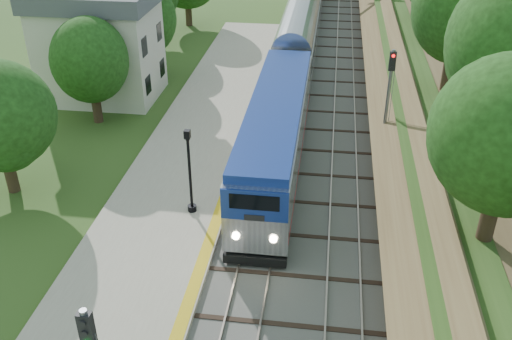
# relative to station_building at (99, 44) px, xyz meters

# --- Properties ---
(trackbed) EXTENTS (9.50, 170.00, 0.28)m
(trackbed) POSITION_rel_station_building_xyz_m (16.00, 30.00, -4.02)
(trackbed) COLOR #4C4944
(trackbed) RESTS_ON ground
(platform) EXTENTS (6.40, 68.00, 0.38)m
(platform) POSITION_rel_station_building_xyz_m (8.80, -14.00, -3.90)
(platform) COLOR #A29782
(platform) RESTS_ON ground
(yellow_stripe) EXTENTS (0.55, 68.00, 0.01)m
(yellow_stripe) POSITION_rel_station_building_xyz_m (11.65, -14.00, -3.70)
(yellow_stripe) COLOR gold
(yellow_stripe) RESTS_ON platform
(station_building) EXTENTS (8.60, 6.60, 8.00)m
(station_building) POSITION_rel_station_building_xyz_m (0.00, 0.00, 0.00)
(station_building) COLOR silver
(station_building) RESTS_ON ground
(trees_behind_platform) EXTENTS (7.82, 53.32, 7.21)m
(trees_behind_platform) POSITION_rel_station_building_xyz_m (2.83, -9.33, 0.44)
(trees_behind_platform) COLOR #332316
(trees_behind_platform) RESTS_ON ground
(lamppost_far) EXTENTS (0.45, 0.45, 4.58)m
(lamppost_far) POSITION_rel_station_building_xyz_m (10.25, -14.93, -1.66)
(lamppost_far) COLOR black
(lamppost_far) RESTS_ON platform
(signal_farside) EXTENTS (0.37, 0.29, 6.77)m
(signal_farside) POSITION_rel_station_building_xyz_m (20.20, -7.34, 0.16)
(signal_farside) COLOR slate
(signal_farside) RESTS_ON ground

